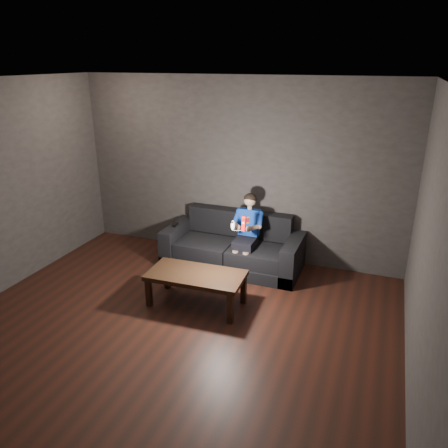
% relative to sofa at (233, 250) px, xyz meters
% --- Properties ---
extents(floor, '(5.00, 5.00, 0.00)m').
position_rel_sofa_xyz_m(floor, '(-0.10, -2.06, -0.25)').
color(floor, black).
rests_on(floor, ground).
extents(back_wall, '(5.00, 0.04, 2.70)m').
position_rel_sofa_xyz_m(back_wall, '(-0.10, 0.44, 1.10)').
color(back_wall, '#342F2D').
rests_on(back_wall, ground).
extents(right_wall, '(0.04, 5.00, 2.70)m').
position_rel_sofa_xyz_m(right_wall, '(2.40, -2.06, 1.10)').
color(right_wall, '#342F2D').
rests_on(right_wall, ground).
extents(ceiling, '(5.00, 5.00, 0.02)m').
position_rel_sofa_xyz_m(ceiling, '(-0.10, -2.06, 2.45)').
color(ceiling, silver).
rests_on(ceiling, back_wall).
extents(sofa, '(2.00, 0.86, 0.77)m').
position_rel_sofa_xyz_m(sofa, '(0.00, 0.00, 0.00)').
color(sofa, black).
rests_on(sofa, floor).
extents(child, '(0.43, 0.53, 1.06)m').
position_rel_sofa_xyz_m(child, '(0.23, -0.05, 0.41)').
color(child, black).
rests_on(child, sofa).
extents(wii_remote_red, '(0.05, 0.08, 0.21)m').
position_rel_sofa_xyz_m(wii_remote_red, '(0.31, -0.46, 0.62)').
color(wii_remote_red, red).
rests_on(wii_remote_red, child).
extents(nunchuk_white, '(0.08, 0.10, 0.15)m').
position_rel_sofa_xyz_m(nunchuk_white, '(0.16, -0.45, 0.58)').
color(nunchuk_white, white).
rests_on(nunchuk_white, child).
extents(wii_remote_black, '(0.07, 0.16, 0.03)m').
position_rel_sofa_xyz_m(wii_remote_black, '(-0.90, -0.07, 0.31)').
color(wii_remote_black, black).
rests_on(wii_remote_black, sofa).
extents(coffee_table, '(1.21, 0.64, 0.43)m').
position_rel_sofa_xyz_m(coffee_table, '(-0.06, -1.20, 0.12)').
color(coffee_table, black).
rests_on(coffee_table, floor).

